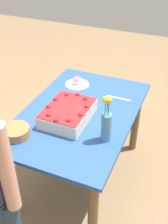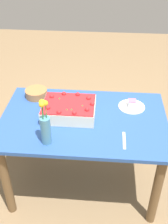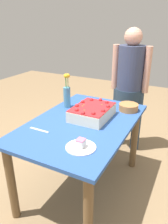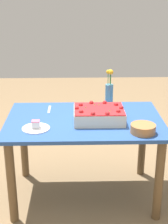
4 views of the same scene
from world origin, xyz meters
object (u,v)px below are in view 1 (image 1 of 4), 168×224
object	(u,v)px
flower_vase	(106,123)
fruit_bowl	(16,132)
serving_plate_with_slice	(77,83)
cake_knife	(120,99)
sheet_cake	(68,113)

from	to	relation	value
flower_vase	fruit_bowl	world-z (taller)	flower_vase
flower_vase	fruit_bowl	bearing A→B (deg)	109.21
serving_plate_with_slice	cake_knife	distance (m)	0.43
flower_vase	fruit_bowl	distance (m)	0.63
flower_vase	serving_plate_with_slice	bearing A→B (deg)	38.39
cake_knife	fruit_bowl	world-z (taller)	fruit_bowl
sheet_cake	serving_plate_with_slice	distance (m)	0.52
serving_plate_with_slice	flower_vase	size ratio (longest dim) A/B	0.62
sheet_cake	cake_knife	distance (m)	0.51
serving_plate_with_slice	flower_vase	distance (m)	0.79
sheet_cake	flower_vase	distance (m)	0.37
cake_knife	fruit_bowl	size ratio (longest dim) A/B	0.96
sheet_cake	fruit_bowl	bearing A→B (deg)	142.30
fruit_bowl	cake_knife	bearing A→B (deg)	-35.11
flower_vase	fruit_bowl	xyz separation A→B (m)	(-0.20, 0.58, -0.11)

